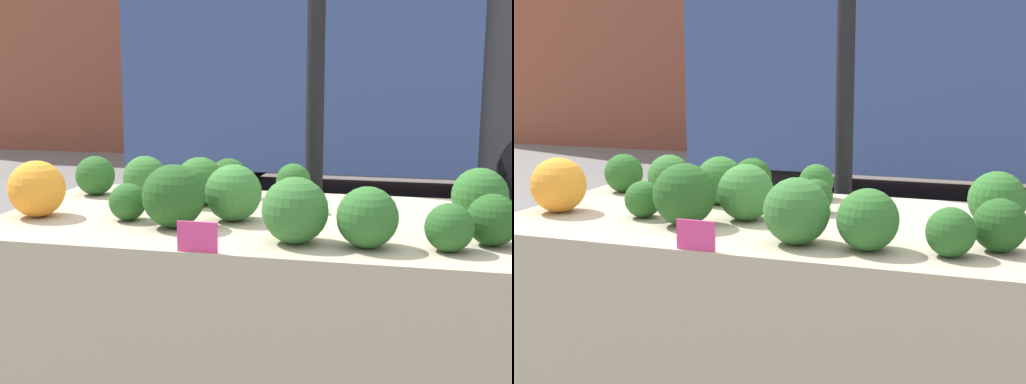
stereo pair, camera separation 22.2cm
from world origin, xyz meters
TOP-DOWN VIEW (x-y plane):
  - tent_pole at (0.09, 0.62)m, footprint 0.07×0.07m
  - parked_truck at (-0.08, 4.72)m, footprint 4.36×2.02m
  - market_table at (0.00, -0.06)m, footprint 1.61×0.91m
  - orange_cauliflower at (-0.67, -0.15)m, footprint 0.18×0.18m
  - romanesco_head at (-0.35, 0.28)m, footprint 0.13×0.13m
  - broccoli_head_0 at (0.69, -0.20)m, footprint 0.14×0.14m
  - broccoli_head_1 at (-0.20, -0.19)m, footprint 0.19×0.19m
  - broccoli_head_2 at (0.06, 0.34)m, footprint 0.12×0.12m
  - broccoli_head_3 at (0.67, 0.08)m, footprint 0.17×0.17m
  - broccoli_head_4 at (0.12, 0.11)m, footprint 0.11×0.11m
  - broccoli_head_5 at (-0.17, 0.30)m, footprint 0.14×0.14m
  - broccoli_head_6 at (-0.06, -0.07)m, footprint 0.17×0.17m
  - broccoli_head_7 at (-0.37, -0.14)m, footprint 0.12×0.12m
  - broccoli_head_8 at (-0.45, 0.19)m, footprint 0.16×0.16m
  - broccoli_head_9 at (-0.66, 0.23)m, footprint 0.14×0.14m
  - broccoli_head_10 at (-0.23, 0.14)m, footprint 0.16×0.16m
  - broccoli_head_11 at (0.37, -0.30)m, footprint 0.16×0.16m
  - broccoli_head_12 at (0.58, -0.29)m, footprint 0.13×0.13m
  - broccoli_head_13 at (0.18, -0.29)m, footprint 0.18×0.18m
  - price_sign at (-0.05, -0.44)m, footprint 0.11×0.01m

SIDE VIEW (x-z plane):
  - market_table at x=0.00m, z-range 0.30..1.11m
  - price_sign at x=-0.05m, z-range 0.81..0.89m
  - romanesco_head at x=-0.35m, z-range 0.81..0.91m
  - broccoli_head_4 at x=0.12m, z-range 0.81..0.92m
  - broccoli_head_7 at x=-0.37m, z-range 0.81..0.93m
  - broccoli_head_2 at x=0.06m, z-range 0.81..0.93m
  - broccoli_head_12 at x=0.58m, z-range 0.81..0.94m
  - broccoli_head_0 at x=0.69m, z-range 0.81..0.95m
  - broccoli_head_5 at x=-0.17m, z-range 0.81..0.95m
  - broccoli_head_9 at x=-0.66m, z-range 0.81..0.95m
  - broccoli_head_8 at x=-0.45m, z-range 0.81..0.97m
  - broccoli_head_11 at x=0.37m, z-range 0.81..0.97m
  - broccoli_head_10 at x=-0.23m, z-range 0.81..0.97m
  - broccoli_head_3 at x=0.67m, z-range 0.81..0.98m
  - broccoli_head_6 at x=-0.06m, z-range 0.81..0.98m
  - orange_cauliflower at x=-0.67m, z-range 0.81..0.99m
  - broccoli_head_13 at x=0.18m, z-range 0.81..0.99m
  - broccoli_head_1 at x=-0.20m, z-range 0.81..1.00m
  - parked_truck at x=-0.08m, z-range 0.09..2.42m
  - tent_pole at x=0.09m, z-range 0.00..2.63m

